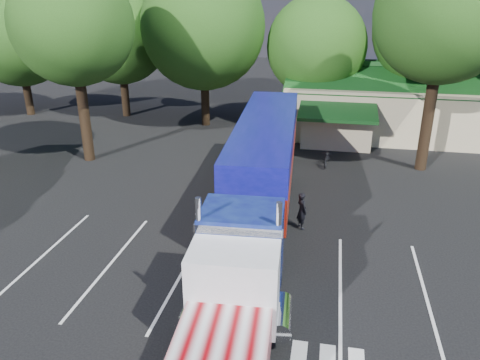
% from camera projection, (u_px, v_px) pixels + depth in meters
% --- Properties ---
extents(ground, '(120.00, 120.00, 0.00)m').
position_uv_depth(ground, '(217.00, 210.00, 24.79)').
color(ground, black).
rests_on(ground, ground).
extents(event_hall, '(24.20, 14.12, 5.55)m').
position_uv_depth(event_hall, '(435.00, 105.00, 37.65)').
color(event_hall, tan).
rests_on(event_hall, ground).
extents(tree_row_a, '(9.00, 9.00, 11.68)m').
position_uv_depth(tree_row_a, '(17.00, 34.00, 41.03)').
color(tree_row_a, black).
rests_on(tree_row_a, ground).
extents(tree_row_b, '(8.40, 8.40, 11.35)m').
position_uv_depth(tree_row_b, '(119.00, 35.00, 40.60)').
color(tree_row_b, black).
rests_on(tree_row_b, ground).
extents(tree_row_c, '(10.00, 10.00, 13.05)m').
position_uv_depth(tree_row_c, '(203.00, 27.00, 37.36)').
color(tree_row_c, black).
rests_on(tree_row_c, ground).
extents(tree_row_d, '(8.00, 8.00, 10.60)m').
position_uv_depth(tree_row_d, '(316.00, 47.00, 37.47)').
color(tree_row_d, black).
rests_on(tree_row_d, ground).
extents(tree_row_e, '(9.60, 9.60, 12.90)m').
position_uv_depth(tree_row_e, '(437.00, 28.00, 35.73)').
color(tree_row_e, black).
rests_on(tree_row_e, ground).
extents(tree_near_left, '(7.60, 7.60, 12.65)m').
position_uv_depth(tree_near_left, '(73.00, 25.00, 28.80)').
color(tree_near_left, black).
rests_on(tree_near_left, ground).
extents(tree_near_right, '(8.00, 8.00, 13.50)m').
position_uv_depth(tree_near_right, '(444.00, 15.00, 26.86)').
color(tree_near_right, black).
rests_on(tree_near_right, ground).
extents(semi_truck, '(4.44, 22.89, 4.77)m').
position_uv_depth(semi_truck, '(261.00, 173.00, 22.29)').
color(semi_truck, black).
rests_on(semi_truck, ground).
extents(woman, '(0.74, 0.81, 1.86)m').
position_uv_depth(woman, '(302.00, 211.00, 22.56)').
color(woman, black).
rests_on(woman, ground).
extents(bicycle, '(0.79, 1.96, 1.01)m').
position_uv_depth(bicycle, '(327.00, 158.00, 30.87)').
color(bicycle, black).
rests_on(bicycle, ground).
extents(silver_sedan, '(4.46, 2.73, 1.39)m').
position_uv_depth(silver_sedan, '(381.00, 133.00, 35.55)').
color(silver_sedan, '#A1A3A8').
rests_on(silver_sedan, ground).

